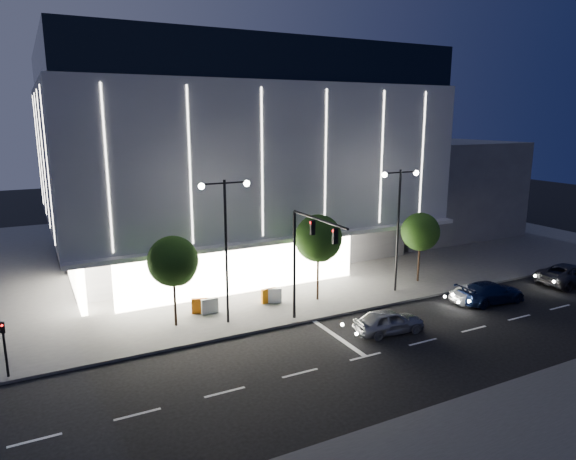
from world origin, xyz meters
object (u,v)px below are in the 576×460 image
(barrier_b, at_px, (210,306))
(ped_signal_far, at_px, (4,343))
(tree_mid, at_px, (318,241))
(car_second, at_px, (477,295))
(car_fourth, at_px, (570,274))
(barrier_c, at_px, (269,296))
(traffic_mast, at_px, (306,248))
(car_third, at_px, (491,292))
(barrier_a, at_px, (200,306))
(barrier_d, at_px, (274,295))
(tree_right, at_px, (420,234))
(street_lamp_west, at_px, (226,231))
(street_lamp_east, at_px, (399,213))
(tree_left, at_px, (173,264))
(car_lead, at_px, (389,321))

(barrier_b, bearing_deg, ped_signal_far, -163.79)
(tree_mid, relative_size, car_second, 1.63)
(car_fourth, height_order, barrier_c, car_fourth)
(traffic_mast, relative_size, ped_signal_far, 2.36)
(tree_mid, xyz_separation_m, car_third, (10.50, -5.68, -3.60))
(barrier_a, relative_size, barrier_d, 1.00)
(car_fourth, relative_size, barrier_b, 5.13)
(barrier_b, bearing_deg, tree_right, -3.45)
(street_lamp_west, bearing_deg, street_lamp_east, 0.00)
(street_lamp_west, bearing_deg, tree_mid, 8.26)
(tree_right, xyz_separation_m, car_second, (0.57, -5.37, -3.26))
(ped_signal_far, distance_m, tree_left, 9.61)
(barrier_b, bearing_deg, tree_mid, -7.11)
(tree_left, bearing_deg, barrier_a, 32.10)
(tree_mid, bearing_deg, street_lamp_west, -171.74)
(traffic_mast, bearing_deg, tree_mid, 50.58)
(barrier_a, bearing_deg, car_second, -0.32)
(ped_signal_far, distance_m, barrier_a, 11.61)
(tree_mid, bearing_deg, tree_left, -180.00)
(barrier_c, bearing_deg, tree_mid, -18.05)
(traffic_mast, bearing_deg, street_lamp_west, 146.35)
(ped_signal_far, height_order, car_second, ped_signal_far)
(car_fourth, distance_m, barrier_d, 23.12)
(ped_signal_far, bearing_deg, car_third, -6.11)
(tree_right, bearing_deg, barrier_d, 176.18)
(barrier_d, bearing_deg, barrier_c, 172.99)
(tree_mid, distance_m, tree_right, 9.01)
(street_lamp_west, distance_m, ped_signal_far, 12.76)
(traffic_mast, height_order, ped_signal_far, traffic_mast)
(tree_mid, bearing_deg, ped_signal_far, -172.45)
(car_second, bearing_deg, car_third, -101.52)
(tree_right, relative_size, car_fourth, 0.98)
(street_lamp_east, bearing_deg, ped_signal_far, -176.56)
(traffic_mast, relative_size, tree_right, 1.28)
(traffic_mast, height_order, barrier_c, traffic_mast)
(street_lamp_west, relative_size, car_third, 1.78)
(car_second, bearing_deg, barrier_d, 71.32)
(ped_signal_far, xyz_separation_m, barrier_b, (11.48, 3.42, -1.24))
(tree_left, bearing_deg, ped_signal_far, -164.39)
(car_fourth, xyz_separation_m, barrier_b, (-26.74, 6.47, -0.13))
(car_fourth, bearing_deg, barrier_b, 76.00)
(tree_mid, distance_m, car_fourth, 20.30)
(street_lamp_east, xyz_separation_m, barrier_d, (-9.00, 1.82, -5.31))
(street_lamp_west, distance_m, barrier_d, 6.89)
(tree_right, distance_m, car_third, 6.67)
(ped_signal_far, distance_m, car_lead, 20.48)
(street_lamp_east, bearing_deg, barrier_d, 168.56)
(traffic_mast, relative_size, car_fourth, 1.25)
(car_lead, bearing_deg, car_fourth, -80.95)
(tree_left, relative_size, tree_mid, 0.93)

